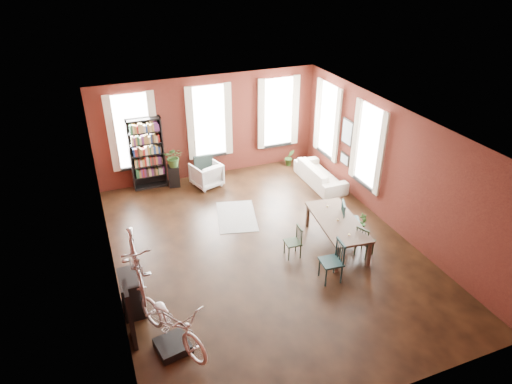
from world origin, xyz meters
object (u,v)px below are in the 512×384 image
white_armchair (206,173)px  bike_trainer (173,346)px  dining_table (336,233)px  bicycle_floor (170,303)px  dining_chair_c (365,241)px  console_table (131,293)px  plant_stand (174,176)px  dining_chair_a (331,262)px  dining_chair_d (350,221)px  cream_sofa (320,171)px  bookshelf (147,154)px  dining_chair_b (293,242)px

white_armchair → bike_trainer: white_armchair is taller
dining_table → bicycle_floor: 4.86m
dining_chair_c → console_table: bearing=64.3°
dining_chair_c → plant_stand: 6.21m
dining_chair_a → bicycle_floor: (-3.65, -0.68, 0.63)m
dining_table → dining_chair_d: size_ratio=2.05×
console_table → dining_chair_a: bearing=-9.1°
white_armchair → cream_sofa: (3.32, -1.15, -0.00)m
bookshelf → white_armchair: (1.63, -0.55, -0.69)m
dining_chair_a → cream_sofa: bearing=159.5°
dining_table → bicycle_floor: (-4.45, -1.80, 0.76)m
bike_trainer → dining_chair_c: bearing=13.6°
dining_chair_b → bike_trainer: (-3.29, -1.78, -0.31)m
bicycle_floor → cream_sofa: bearing=15.8°
plant_stand → dining_table: bearing=-56.3°
bookshelf → bicycle_floor: bookshelf is taller
dining_table → console_table: size_ratio=2.60×
cream_sofa → dining_chair_b: bearing=141.9°
white_armchair → plant_stand: size_ratio=1.23×
dining_chair_d → bookshelf: bearing=65.8°
bike_trainer → console_table: 1.49m
bike_trainer → console_table: console_table is taller
dining_chair_b → dining_chair_d: bearing=99.1°
plant_stand → console_table: bearing=-111.6°
dining_chair_b → plant_stand: bearing=-154.6°
dining_chair_b → bike_trainer: size_ratio=1.36×
bike_trainer → dining_chair_a: bearing=10.5°
dining_chair_a → bike_trainer: bearing=-74.2°
dining_chair_b → white_armchair: size_ratio=0.96×
dining_table → plant_stand: dining_table is taller
cream_sofa → plant_stand: cream_sofa is taller
dining_chair_d → bike_trainer: size_ratio=1.76×
dining_chair_c → plant_stand: size_ratio=1.22×
dining_chair_a → white_armchair: dining_chair_a is taller
dining_chair_a → console_table: dining_chair_a is taller
dining_chair_d → plant_stand: (-3.49, 4.42, -0.17)m
dining_table → plant_stand: size_ratio=3.11×
dining_chair_a → bookshelf: size_ratio=0.45×
white_armchair → cream_sofa: 3.51m
dining_chair_a → bike_trainer: dining_chair_a is taller
dining_chair_d → plant_stand: 5.63m
dining_chair_b → bicycle_floor: size_ratio=0.41×
dining_chair_c → console_table: 5.43m
white_armchair → bicycle_floor: size_ratio=0.43×
white_armchair → dining_chair_c: bearing=100.5°
bookshelf → white_armchair: size_ratio=2.68×
bookshelf → cream_sofa: bookshelf is taller
dining_chair_d → bicycle_floor: bicycle_floor is taller
cream_sofa → bike_trainer: bearing=130.4°
dining_table → bookshelf: size_ratio=0.95×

